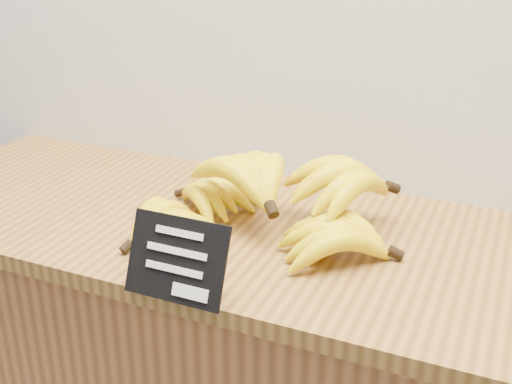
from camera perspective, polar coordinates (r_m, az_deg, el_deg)
The scene contains 3 objects.
counter_top at distance 1.17m, azimuth 0.98°, elevation -3.84°, with size 1.54×0.54×0.03m, color olive.
chalkboard_sign at distance 0.94m, azimuth -7.08°, elevation -5.99°, with size 0.16×0.01×0.12m, color black.
banana_pile at distance 1.11m, azimuth 0.94°, elevation -0.86°, with size 0.50×0.32×0.13m.
Camera 1 is at (0.39, 1.79, 1.45)m, focal length 45.00 mm.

